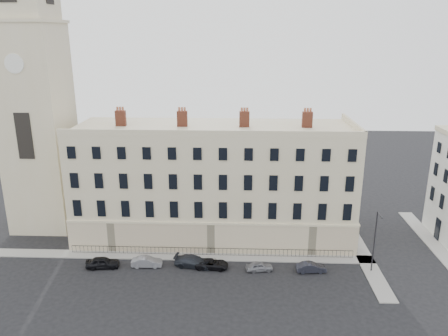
{
  "coord_description": "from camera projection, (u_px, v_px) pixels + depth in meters",
  "views": [
    {
      "loc": [
        -2.44,
        -43.21,
        26.53
      ],
      "look_at": [
        -4.53,
        10.0,
        10.04
      ],
      "focal_mm": 35.0,
      "sensor_mm": 36.0,
      "label": 1
    }
  ],
  "objects": [
    {
      "name": "car_e",
      "position": [
        259.0,
        267.0,
        50.78
      ],
      "size": [
        3.29,
        1.76,
        1.07
      ],
      "primitive_type": "imported",
      "rotation": [
        0.0,
        0.0,
        1.74
      ],
      "color": "gray",
      "rests_on": "ground"
    },
    {
      "name": "car_a",
      "position": [
        103.0,
        262.0,
        51.43
      ],
      "size": [
        4.04,
        2.03,
        1.32
      ],
      "primitive_type": "imported",
      "rotation": [
        0.0,
        0.0,
        1.69
      ],
      "color": "black",
      "rests_on": "ground"
    },
    {
      "name": "pavement_terrace",
      "position": [
        178.0,
        256.0,
        54.13
      ],
      "size": [
        48.0,
        2.0,
        0.12
      ],
      "primitive_type": "cube",
      "color": "gray",
      "rests_on": "ground"
    },
    {
      "name": "ground",
      "position": [
        261.0,
        280.0,
        49.0
      ],
      "size": [
        160.0,
        160.0,
        0.0
      ],
      "primitive_type": "plane",
      "color": "black",
      "rests_on": "ground"
    },
    {
      "name": "church_tower",
      "position": [
        34.0,
        95.0,
        57.97
      ],
      "size": [
        8.0,
        8.13,
        44.0
      ],
      "color": "beige",
      "rests_on": "ground"
    },
    {
      "name": "pavement_east_return",
      "position": [
        359.0,
        248.0,
        56.13
      ],
      "size": [
        2.0,
        24.0,
        0.12
      ],
      "primitive_type": "cube",
      "color": "gray",
      "rests_on": "ground"
    },
    {
      "name": "car_f",
      "position": [
        311.0,
        267.0,
        50.53
      ],
      "size": [
        3.57,
        1.53,
        1.14
      ],
      "primitive_type": "imported",
      "rotation": [
        0.0,
        0.0,
        1.66
      ],
      "color": "#21232C",
      "rests_on": "ground"
    },
    {
      "name": "car_b",
      "position": [
        147.0,
        262.0,
        51.7
      ],
      "size": [
        3.67,
        1.43,
        1.19
      ],
      "primitive_type": "imported",
      "rotation": [
        0.0,
        0.0,
        1.62
      ],
      "color": "slate",
      "rests_on": "ground"
    },
    {
      "name": "railings",
      "position": [
        211.0,
        252.0,
        54.22
      ],
      "size": [
        35.0,
        0.04,
        0.96
      ],
      "color": "black",
      "rests_on": "ground"
    },
    {
      "name": "car_c",
      "position": [
        194.0,
        261.0,
        51.66
      ],
      "size": [
        4.8,
        2.58,
        1.32
      ],
      "primitive_type": "imported",
      "rotation": [
        0.0,
        0.0,
        1.4
      ],
      "color": "#21242C",
      "rests_on": "ground"
    },
    {
      "name": "car_d",
      "position": [
        212.0,
        264.0,
        51.35
      ],
      "size": [
        4.03,
        2.03,
        1.09
      ],
      "primitive_type": "imported",
      "rotation": [
        0.0,
        0.0,
        1.52
      ],
      "color": "black",
      "rests_on": "ground"
    },
    {
      "name": "terrace",
      "position": [
        214.0,
        182.0,
        58.43
      ],
      "size": [
        36.22,
        12.22,
        17.0
      ],
      "color": "beige",
      "rests_on": "ground"
    },
    {
      "name": "pavement_adjacent",
      "position": [
        432.0,
        242.0,
        57.67
      ],
      "size": [
        2.0,
        20.0,
        0.12
      ],
      "primitive_type": "cube",
      "color": "gray",
      "rests_on": "ground"
    },
    {
      "name": "streetlamp",
      "position": [
        375.0,
        239.0,
        49.48
      ],
      "size": [
        0.19,
        1.63,
        7.55
      ],
      "rotation": [
        0.0,
        0.0,
        -0.02
      ],
      "color": "#2C2C31",
      "rests_on": "ground"
    }
  ]
}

